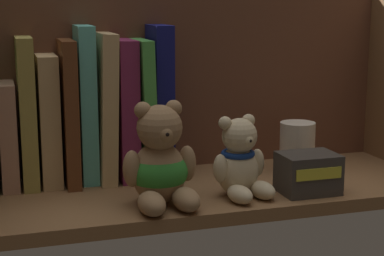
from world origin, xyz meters
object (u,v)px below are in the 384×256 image
(teddy_bear_smaller, at_px, (240,162))
(book_8, at_px, (142,108))
(small_product_box, at_px, (308,173))
(book_5, at_px, (85,104))
(book_7, at_px, (124,109))
(book_4, at_px, (68,111))
(book_1, at_px, (8,134))
(book_3, at_px, (48,119))
(book_9, at_px, (159,101))
(book_6, at_px, (104,107))
(pillar_candle, at_px, (297,147))
(teddy_bear_larger, at_px, (160,165))
(book_2, at_px, (27,112))

(teddy_bear_smaller, bearing_deg, book_8, 125.12)
(small_product_box, bearing_deg, book_8, 141.36)
(book_5, distance_m, book_7, 0.06)
(book_4, height_order, book_7, book_4)
(book_7, distance_m, small_product_box, 0.31)
(book_7, xyz_separation_m, teddy_bear_smaller, (0.14, -0.16, -0.06))
(teddy_bear_smaller, bearing_deg, book_4, 145.56)
(book_1, height_order, book_7, book_7)
(book_3, distance_m, book_5, 0.06)
(book_4, bearing_deg, small_product_box, -27.22)
(book_7, distance_m, book_9, 0.06)
(book_6, relative_size, pillar_candle, 2.75)
(book_8, bearing_deg, book_7, 180.00)
(pillar_candle, bearing_deg, book_6, 168.54)
(book_9, bearing_deg, pillar_candle, -15.92)
(book_8, relative_size, teddy_bear_larger, 1.51)
(book_1, distance_m, book_6, 0.16)
(book_3, relative_size, teddy_bear_larger, 1.37)
(book_1, xyz_separation_m, book_7, (0.18, -0.00, 0.03))
(book_3, xyz_separation_m, book_8, (0.15, -0.00, 0.01))
(book_4, relative_size, book_5, 0.91)
(book_4, bearing_deg, book_8, -0.00)
(book_1, relative_size, teddy_bear_larger, 1.10)
(book_7, height_order, teddy_bear_larger, book_7)
(book_5, xyz_separation_m, book_8, (0.09, 0.00, -0.01))
(book_4, bearing_deg, book_9, -0.00)
(book_6, relative_size, book_9, 0.96)
(book_2, distance_m, book_3, 0.04)
(book_6, distance_m, teddy_bear_smaller, 0.25)
(teddy_bear_smaller, relative_size, pillar_candle, 1.41)
(teddy_bear_smaller, relative_size, small_product_box, 1.42)
(book_1, xyz_separation_m, book_2, (0.03, -0.00, 0.03))
(book_3, distance_m, pillar_candle, 0.41)
(book_1, height_order, small_product_box, book_1)
(book_6, relative_size, book_8, 1.05)
(book_7, height_order, book_9, book_9)
(small_product_box, bearing_deg, teddy_bear_larger, 177.85)
(teddy_bear_smaller, bearing_deg, small_product_box, -7.69)
(teddy_bear_smaller, height_order, pillar_candle, teddy_bear_smaller)
(book_6, bearing_deg, book_2, 180.00)
(teddy_bear_larger, xyz_separation_m, pillar_candle, (0.26, 0.10, -0.02))
(book_8, bearing_deg, book_2, 180.00)
(pillar_candle, bearing_deg, book_7, 167.28)
(teddy_bear_smaller, bearing_deg, book_1, 153.89)
(book_6, height_order, teddy_bear_larger, book_6)
(book_3, bearing_deg, book_5, -0.00)
(book_1, bearing_deg, teddy_bear_smaller, -26.11)
(book_9, relative_size, pillar_candle, 2.88)
(book_5, height_order, pillar_candle, book_5)
(book_5, distance_m, teddy_bear_larger, 0.20)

